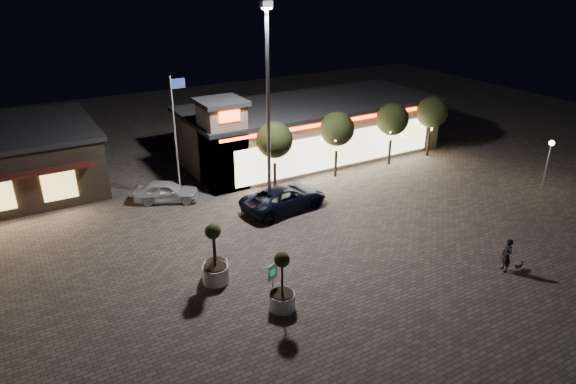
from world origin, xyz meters
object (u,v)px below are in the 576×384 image
planter_left (216,261)px  valet_sign (272,275)px  pickup_truck (284,198)px  pedestrian (507,255)px  planter_mid (282,292)px  white_sedan (166,191)px

planter_left → valet_sign: 3.39m
pickup_truck → planter_left: planter_left is taller
pedestrian → pickup_truck: bearing=-131.0°
pickup_truck → planter_mid: (-5.12, -8.87, 0.11)m
pedestrian → planter_mid: planter_mid is taller
planter_left → white_sedan: bearing=86.3°
pickup_truck → valet_sign: bearing=140.1°
white_sedan → planter_mid: size_ratio=1.43×
valet_sign → pedestrian: bearing=-18.2°
pickup_truck → pedestrian: (6.08, -11.70, 0.10)m
white_sedan → pedestrian: size_ratio=2.33×
white_sedan → valet_sign: (0.89, -12.83, 0.58)m
planter_left → pickup_truck: bearing=36.8°
pickup_truck → planter_left: size_ratio=1.92×
white_sedan → planter_left: planter_left is taller
pedestrian → white_sedan: bearing=-122.3°
planter_left → planter_mid: bearing=-68.3°
pickup_truck → planter_mid: bearing=142.8°
planter_mid → valet_sign: size_ratio=1.57×
valet_sign → white_sedan: bearing=94.0°
pedestrian → planter_mid: (-11.21, 2.83, 0.01)m
pickup_truck → pedestrian: pedestrian is taller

